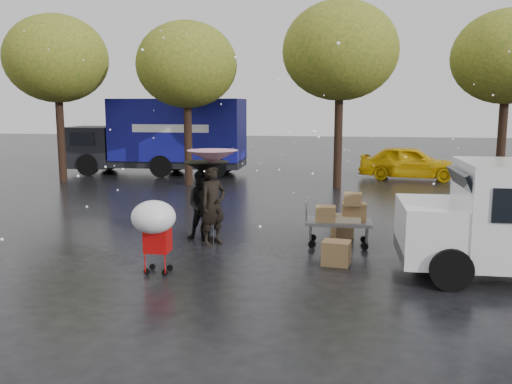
# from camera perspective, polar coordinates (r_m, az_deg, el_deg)

# --- Properties ---
(ground) EXTENTS (90.00, 90.00, 0.00)m
(ground) POSITION_cam_1_polar(r_m,az_deg,el_deg) (11.99, -3.87, -6.53)
(ground) COLOR black
(ground) RESTS_ON ground
(person_pink) EXTENTS (0.78, 0.81, 1.87)m
(person_pink) POSITION_cam_1_polar(r_m,az_deg,el_deg) (12.64, -4.53, -1.36)
(person_pink) COLOR black
(person_pink) RESTS_ON ground
(person_middle) EXTENTS (0.92, 0.77, 1.69)m
(person_middle) POSITION_cam_1_polar(r_m,az_deg,el_deg) (13.11, -5.57, -1.40)
(person_middle) COLOR black
(person_middle) RESTS_ON ground
(person_black) EXTENTS (0.94, 0.88, 1.56)m
(person_black) POSITION_cam_1_polar(r_m,az_deg,el_deg) (12.91, -5.19, -1.85)
(person_black) COLOR black
(person_black) RESTS_ON ground
(umbrella_pink) EXTENTS (1.18, 1.18, 2.21)m
(umbrella_pink) POSITION_cam_1_polar(r_m,az_deg,el_deg) (12.48, -4.60, 3.70)
(umbrella_pink) COLOR #4C4C4C
(umbrella_pink) RESTS_ON ground
(umbrella_black) EXTENTS (1.07, 1.07, 1.92)m
(umbrella_black) POSITION_cam_1_polar(r_m,az_deg,el_deg) (12.76, -5.26, 2.52)
(umbrella_black) COLOR #4C4C4C
(umbrella_black) RESTS_ON ground
(vendor_cart) EXTENTS (1.52, 0.80, 1.27)m
(vendor_cart) POSITION_cam_1_polar(r_m,az_deg,el_deg) (12.66, 9.08, -2.40)
(vendor_cart) COLOR slate
(vendor_cart) RESTS_ON ground
(shopping_cart) EXTENTS (0.84, 0.84, 1.46)m
(shopping_cart) POSITION_cam_1_polar(r_m,az_deg,el_deg) (10.44, -10.66, -3.02)
(shopping_cart) COLOR red
(shopping_cart) RESTS_ON ground
(blue_truck) EXTENTS (8.30, 2.60, 3.50)m
(blue_truck) POSITION_cam_1_polar(r_m,az_deg,el_deg) (25.80, -9.93, 5.76)
(blue_truck) COLOR navy
(blue_truck) RESTS_ON ground
(box_ground_near) EXTENTS (0.62, 0.52, 0.50)m
(box_ground_near) POSITION_cam_1_polar(r_m,az_deg,el_deg) (11.25, 8.45, -6.36)
(box_ground_near) COLOR olive
(box_ground_near) RESTS_ON ground
(box_ground_far) EXTENTS (0.56, 0.51, 0.36)m
(box_ground_far) POSITION_cam_1_polar(r_m,az_deg,el_deg) (13.55, 9.06, -4.00)
(box_ground_far) COLOR olive
(box_ground_far) RESTS_ON ground
(yellow_taxi) EXTENTS (4.53, 2.34, 1.47)m
(yellow_taxi) POSITION_cam_1_polar(r_m,az_deg,el_deg) (24.65, 15.88, 3.01)
(yellow_taxi) COLOR yellow
(yellow_taxi) RESTS_ON ground
(tree_row) EXTENTS (21.60, 4.40, 7.12)m
(tree_row) POSITION_cam_1_polar(r_m,az_deg,el_deg) (21.54, 0.69, 13.94)
(tree_row) COLOR black
(tree_row) RESTS_ON ground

